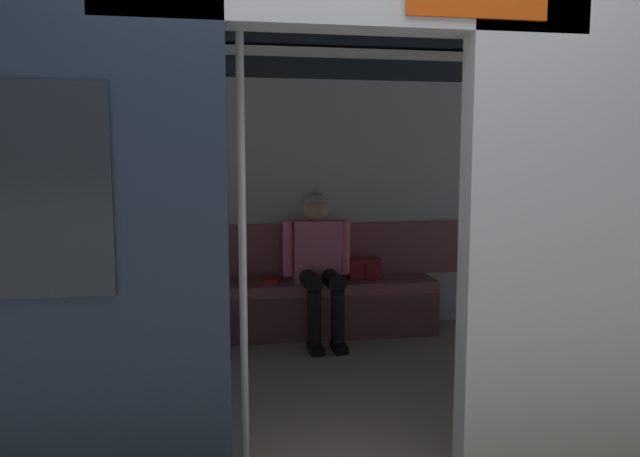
# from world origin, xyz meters

# --- Properties ---
(train_car) EXTENTS (6.40, 2.84, 2.23)m
(train_car) POSITION_xyz_m (0.06, -1.25, 1.49)
(train_car) COLOR #ADAFB5
(train_car) RESTS_ON ground_plane
(bench_seat) EXTENTS (2.42, 0.44, 0.45)m
(bench_seat) POSITION_xyz_m (0.00, -2.32, 0.35)
(bench_seat) COLOR #935156
(bench_seat) RESTS_ON ground_plane
(person_seated) EXTENTS (0.55, 0.68, 1.18)m
(person_seated) POSITION_xyz_m (-0.22, -2.27, 0.67)
(person_seated) COLOR pink
(person_seated) RESTS_ON ground_plane
(handbag) EXTENTS (0.26, 0.15, 0.17)m
(handbag) POSITION_xyz_m (-0.63, -2.38, 0.54)
(handbag) COLOR maroon
(handbag) RESTS_ON bench_seat
(book) EXTENTS (0.21, 0.25, 0.03)m
(book) POSITION_xyz_m (0.15, -2.39, 0.47)
(book) COLOR #B22D2D
(book) RESTS_ON bench_seat
(grab_pole_door) EXTENTS (0.04, 0.04, 2.09)m
(grab_pole_door) POSITION_xyz_m (0.41, -0.35, 1.05)
(grab_pole_door) COLOR silver
(grab_pole_door) RESTS_ON ground_plane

